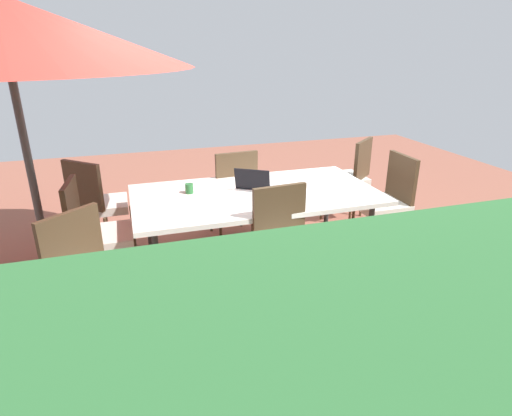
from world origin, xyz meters
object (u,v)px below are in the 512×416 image
at_px(patio_umbrella, 3,33).
at_px(chair_southeast, 98,201).
at_px(chair_south, 233,189).
at_px(chair_west, 386,198).
at_px(chair_east, 95,231).
at_px(cup, 189,188).
at_px(chair_northeast, 90,278).
at_px(chair_north, 287,245).
at_px(dining_table, 256,197).
at_px(chair_southwest, 349,175).
at_px(laptop, 254,185).

height_order(patio_umbrella, chair_southeast, patio_umbrella).
bearing_deg(chair_south, chair_southeast, -5.91).
relative_size(patio_umbrella, chair_west, 2.68).
xyz_separation_m(chair_east, cup, (-0.81, -0.16, 0.23)).
relative_size(chair_southeast, chair_northeast, 1.00).
relative_size(chair_north, chair_northeast, 1.00).
bearing_deg(dining_table, chair_north, 92.13).
height_order(dining_table, chair_north, chair_north).
xyz_separation_m(chair_southwest, cup, (1.96, 0.63, 0.23)).
xyz_separation_m(chair_southeast, chair_west, (-2.72, 0.77, 0.00)).
bearing_deg(chair_northeast, chair_southwest, -9.08).
bearing_deg(chair_north, chair_southwest, 42.57).
relative_size(chair_southeast, chair_west, 1.00).
height_order(chair_southwest, chair_southeast, same).
distance_m(chair_southeast, chair_west, 2.83).
bearing_deg(chair_south, chair_southwest, 179.35).
bearing_deg(chair_east, dining_table, -84.40).
relative_size(chair_southeast, chair_east, 1.00).
relative_size(chair_north, laptop, 2.44).
distance_m(dining_table, chair_west, 1.35).
relative_size(chair_southwest, chair_east, 1.00).
bearing_deg(chair_southwest, chair_south, -35.57).
distance_m(patio_umbrella, chair_west, 3.48).
distance_m(patio_umbrella, chair_east, 1.56).
distance_m(dining_table, chair_east, 1.39).
bearing_deg(patio_umbrella, chair_southeast, -125.26).
height_order(chair_north, laptop, chair_north).
distance_m(chair_east, cup, 0.86).
relative_size(chair_east, cup, 11.18).
distance_m(chair_southwest, chair_south, 1.43).
relative_size(chair_northeast, cup, 11.18).
distance_m(chair_southeast, laptop, 1.55).
bearing_deg(chair_southeast, chair_northeast, 132.87).
xyz_separation_m(dining_table, chair_southeast, (1.38, -0.73, -0.14)).
xyz_separation_m(chair_southwest, chair_east, (2.77, 0.79, 0.00)).
xyz_separation_m(chair_west, laptop, (1.33, -0.12, 0.23)).
xyz_separation_m(patio_umbrella, laptop, (-1.80, 0.06, -1.26)).
bearing_deg(chair_west, chair_north, -62.12).
bearing_deg(chair_west, chair_east, -90.02).
bearing_deg(chair_northeast, chair_southeast, 51.38).
distance_m(chair_northeast, cup, 1.27).
bearing_deg(dining_table, chair_west, 178.35).
bearing_deg(cup, chair_northeast, 49.35).
height_order(dining_table, chair_southwest, chair_southwest).
relative_size(patio_umbrella, chair_southeast, 2.68).
relative_size(patio_umbrella, chair_east, 2.68).
height_order(chair_north, chair_southeast, same).
height_order(dining_table, chair_east, chair_east).
distance_m(chair_east, chair_northeast, 0.78).
distance_m(dining_table, chair_south, 0.71).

